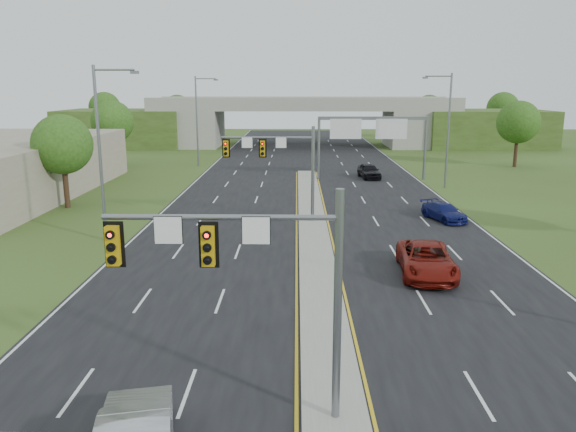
{
  "coord_description": "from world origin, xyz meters",
  "views": [
    {
      "loc": [
        -1.18,
        -14.88,
        9.66
      ],
      "look_at": [
        -1.62,
        14.12,
        3.0
      ],
      "focal_mm": 35.0,
      "sensor_mm": 36.0,
      "label": 1
    }
  ],
  "objects_px": {
    "car_far_a": "(426,260)",
    "signal_mast_near": "(257,270)",
    "overpass": "(304,125)",
    "signal_mast_far": "(281,158)",
    "sign_gantry": "(371,130)",
    "car_far_b": "(444,212)",
    "car_far_c": "(369,171)"
  },
  "relations": [
    {
      "from": "car_far_a",
      "to": "car_far_b",
      "type": "xyz_separation_m",
      "value": [
        4.12,
        12.49,
        -0.19
      ]
    },
    {
      "from": "car_far_a",
      "to": "signal_mast_near",
      "type": "bearing_deg",
      "value": -115.83
    },
    {
      "from": "sign_gantry",
      "to": "car_far_a",
      "type": "xyz_separation_m",
      "value": [
        -1.01,
        -31.51,
        -4.4
      ]
    },
    {
      "from": "car_far_b",
      "to": "car_far_a",
      "type": "bearing_deg",
      "value": -127.85
    },
    {
      "from": "sign_gantry",
      "to": "car_far_a",
      "type": "height_order",
      "value": "sign_gantry"
    },
    {
      "from": "overpass",
      "to": "car_far_a",
      "type": "relative_size",
      "value": 13.6
    },
    {
      "from": "signal_mast_far",
      "to": "signal_mast_near",
      "type": "bearing_deg",
      "value": -90.0
    },
    {
      "from": "signal_mast_far",
      "to": "overpass",
      "type": "bearing_deg",
      "value": 87.65
    },
    {
      "from": "car_far_a",
      "to": "car_far_c",
      "type": "relative_size",
      "value": 1.27
    },
    {
      "from": "signal_mast_near",
      "to": "overpass",
      "type": "xyz_separation_m",
      "value": [
        2.26,
        80.07,
        -1.17
      ]
    },
    {
      "from": "signal_mast_near",
      "to": "signal_mast_far",
      "type": "distance_m",
      "value": 25.0
    },
    {
      "from": "overpass",
      "to": "car_far_c",
      "type": "xyz_separation_m",
      "value": [
        6.73,
        -34.24,
        -2.74
      ]
    },
    {
      "from": "signal_mast_near",
      "to": "car_far_a",
      "type": "bearing_deg",
      "value": 59.53
    },
    {
      "from": "car_far_c",
      "to": "signal_mast_far",
      "type": "bearing_deg",
      "value": -120.6
    },
    {
      "from": "car_far_b",
      "to": "signal_mast_near",
      "type": "bearing_deg",
      "value": -134.49
    },
    {
      "from": "signal_mast_far",
      "to": "car_far_a",
      "type": "height_order",
      "value": "signal_mast_far"
    },
    {
      "from": "sign_gantry",
      "to": "overpass",
      "type": "distance_m",
      "value": 35.75
    },
    {
      "from": "sign_gantry",
      "to": "signal_mast_far",
      "type": "bearing_deg",
      "value": -114.11
    },
    {
      "from": "signal_mast_far",
      "to": "car_far_a",
      "type": "xyz_separation_m",
      "value": [
        7.93,
        -11.52,
        -3.89
      ]
    },
    {
      "from": "signal_mast_near",
      "to": "car_far_a",
      "type": "xyz_separation_m",
      "value": [
        7.93,
        13.48,
        -3.89
      ]
    },
    {
      "from": "signal_mast_far",
      "to": "overpass",
      "type": "relative_size",
      "value": 0.09
    },
    {
      "from": "overpass",
      "to": "car_far_c",
      "type": "distance_m",
      "value": 35.01
    },
    {
      "from": "sign_gantry",
      "to": "car_far_b",
      "type": "relative_size",
      "value": 2.68
    },
    {
      "from": "car_far_a",
      "to": "car_far_b",
      "type": "relative_size",
      "value": 1.36
    },
    {
      "from": "signal_mast_near",
      "to": "car_far_b",
      "type": "xyz_separation_m",
      "value": [
        12.06,
        25.98,
        -4.08
      ]
    },
    {
      "from": "sign_gantry",
      "to": "car_far_c",
      "type": "bearing_deg",
      "value": 86.89
    },
    {
      "from": "signal_mast_near",
      "to": "car_far_a",
      "type": "height_order",
      "value": "signal_mast_near"
    },
    {
      "from": "sign_gantry",
      "to": "overpass",
      "type": "bearing_deg",
      "value": 100.79
    },
    {
      "from": "signal_mast_near",
      "to": "car_far_b",
      "type": "height_order",
      "value": "signal_mast_near"
    },
    {
      "from": "sign_gantry",
      "to": "overpass",
      "type": "relative_size",
      "value": 0.14
    },
    {
      "from": "signal_mast_near",
      "to": "signal_mast_far",
      "type": "relative_size",
      "value": 1.0
    },
    {
      "from": "overpass",
      "to": "sign_gantry",
      "type": "bearing_deg",
      "value": -79.21
    }
  ]
}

